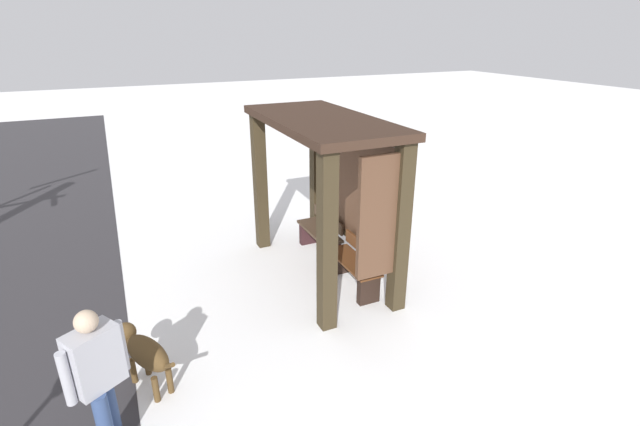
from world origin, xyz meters
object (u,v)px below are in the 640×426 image
Objects in this scene: bus_shelter at (332,170)px; person_walking at (97,372)px; bench_left_inside at (320,236)px; bench_center_inside at (355,267)px; dog at (144,351)px.

bus_shelter is 2.01× the size of person_walking.
bench_center_inside is (1.28, 0.00, -0.01)m from bench_left_inside.
person_walking is (2.22, -3.48, -0.90)m from bus_shelter.
dog is at bearing -55.46° from bench_left_inside.
bench_center_inside is 0.75× the size of person_walking.
dog is (0.92, -3.20, 0.13)m from bench_center_inside.
bench_center_inside is at bearing 114.68° from person_walking.
bus_shelter reaches higher than dog.
bench_center_inside reaches higher than dog.
bus_shelter reaches higher than bench_left_inside.
bench_left_inside reaches higher than bench_center_inside.
bus_shelter is 2.67× the size of bench_center_inside.
person_walking reaches higher than bench_left_inside.
bench_left_inside is 1.00× the size of bench_center_inside.
bench_center_inside is at bearing 106.09° from dog.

